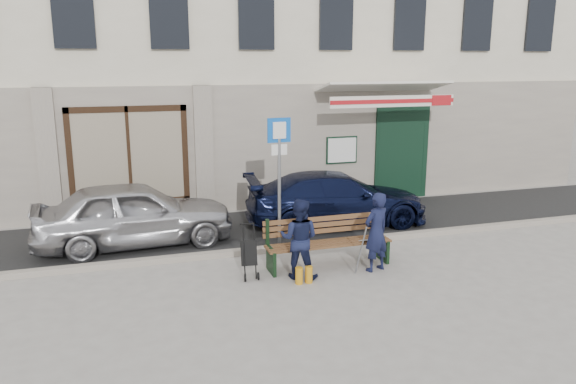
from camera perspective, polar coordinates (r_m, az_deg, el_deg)
name	(u,v)px	position (r m, az deg, el deg)	size (l,w,h in m)	color
ground	(326,275)	(10.31, 3.88, -8.37)	(80.00, 80.00, 0.00)	#9E9991
asphalt_lane	(278,227)	(13.09, -1.01, -3.59)	(60.00, 3.20, 0.01)	#282828
curb	(300,246)	(11.62, 1.21, -5.51)	(60.00, 0.18, 0.12)	#9E9384
building	(228,20)	(17.78, -6.11, 16.97)	(20.00, 8.27, 10.00)	beige
car_silver	(134,214)	(12.09, -15.35, -2.13)	(1.63, 4.04, 1.38)	#B6B5BB
car_navy	(337,199)	(13.25, 4.95, -0.66)	(1.74, 4.28, 1.24)	black
parking_sign	(279,161)	(11.44, -0.90, 3.15)	(0.50, 0.09, 2.67)	gray
bench	(326,243)	(10.57, 3.89, -5.19)	(2.40, 1.17, 0.98)	brown
man	(376,232)	(10.38, 8.95, -4.03)	(0.54, 0.35, 1.48)	#121734
woman	(299,239)	(9.94, 1.14, -4.76)	(0.70, 0.55, 1.44)	#141A39
stroller	(249,254)	(10.07, -3.98, -6.33)	(0.31, 0.42, 0.97)	black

